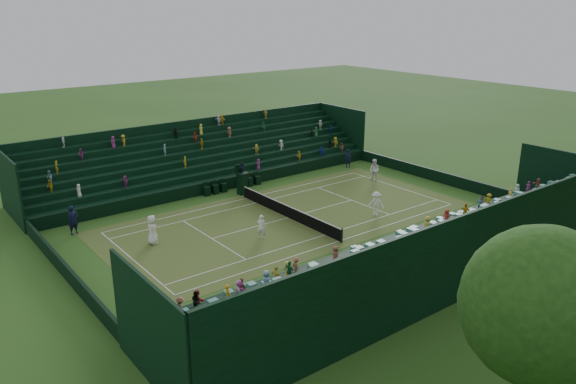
{
  "coord_description": "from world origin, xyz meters",
  "views": [
    {
      "loc": [
        30.43,
        -23.39,
        14.75
      ],
      "look_at": [
        0.0,
        0.0,
        2.0
      ],
      "focal_mm": 35.0,
      "sensor_mm": 36.0,
      "label": 1
    }
  ],
  "objects_px": {
    "tennis_net": "(288,211)",
    "umpire_chair": "(242,180)",
    "player_far_west": "(374,170)",
    "player_near_east": "(261,227)",
    "player_near_west": "(152,230)",
    "player_far_east": "(376,204)"
  },
  "relations": [
    {
      "from": "player_far_east",
      "to": "umpire_chair",
      "type": "bearing_deg",
      "value": 176.3
    },
    {
      "from": "player_near_west",
      "to": "player_far_west",
      "type": "bearing_deg",
      "value": -87.82
    },
    {
      "from": "umpire_chair",
      "to": "player_far_west",
      "type": "relative_size",
      "value": 1.41
    },
    {
      "from": "umpire_chair",
      "to": "player_near_west",
      "type": "height_order",
      "value": "umpire_chair"
    },
    {
      "from": "player_near_east",
      "to": "tennis_net",
      "type": "bearing_deg",
      "value": -101.29
    },
    {
      "from": "tennis_net",
      "to": "player_near_east",
      "type": "relative_size",
      "value": 6.96
    },
    {
      "from": "player_near_west",
      "to": "player_far_west",
      "type": "relative_size",
      "value": 1.01
    },
    {
      "from": "umpire_chair",
      "to": "player_far_east",
      "type": "xyz_separation_m",
      "value": [
        10.18,
        5.13,
        -0.25
      ]
    },
    {
      "from": "tennis_net",
      "to": "player_near_east",
      "type": "height_order",
      "value": "player_near_east"
    },
    {
      "from": "tennis_net",
      "to": "player_near_west",
      "type": "bearing_deg",
      "value": -99.49
    },
    {
      "from": "player_near_east",
      "to": "player_far_west",
      "type": "relative_size",
      "value": 0.86
    },
    {
      "from": "tennis_net",
      "to": "umpire_chair",
      "type": "relative_size",
      "value": 4.25
    },
    {
      "from": "player_far_west",
      "to": "player_near_east",
      "type": "bearing_deg",
      "value": -74.19
    },
    {
      "from": "tennis_net",
      "to": "player_near_west",
      "type": "height_order",
      "value": "player_near_west"
    },
    {
      "from": "tennis_net",
      "to": "umpire_chair",
      "type": "height_order",
      "value": "umpire_chair"
    },
    {
      "from": "tennis_net",
      "to": "player_near_west",
      "type": "relative_size",
      "value": 5.96
    },
    {
      "from": "tennis_net",
      "to": "player_far_east",
      "type": "distance_m",
      "value": 6.53
    },
    {
      "from": "tennis_net",
      "to": "umpire_chair",
      "type": "bearing_deg",
      "value": 177.0
    },
    {
      "from": "tennis_net",
      "to": "player_far_east",
      "type": "relative_size",
      "value": 6.33
    },
    {
      "from": "player_far_west",
      "to": "player_far_east",
      "type": "height_order",
      "value": "player_far_west"
    },
    {
      "from": "player_near_west",
      "to": "player_far_west",
      "type": "distance_m",
      "value": 21.57
    },
    {
      "from": "player_near_east",
      "to": "umpire_chair",
      "type": "bearing_deg",
      "value": -64.27
    }
  ]
}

